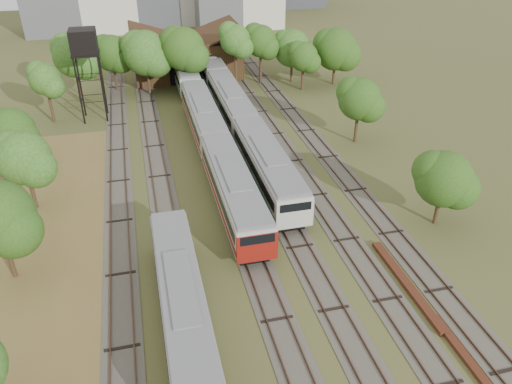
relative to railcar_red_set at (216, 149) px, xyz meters
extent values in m
plane|color=#475123|center=(2.00, -25.73, -2.04)|extent=(240.00, 240.00, 0.00)
cube|color=brown|center=(-16.00, -17.73, -2.02)|extent=(14.00, 60.00, 0.04)
cube|color=#4C473D|center=(-10.00, -0.73, -2.01)|extent=(2.60, 80.00, 0.06)
cube|color=#472D1E|center=(-10.72, -0.73, -1.92)|extent=(0.08, 80.00, 0.14)
cube|color=#472D1E|center=(-9.28, -0.73, -1.92)|extent=(0.08, 80.00, 0.14)
cube|color=#4C473D|center=(-6.00, -0.73, -2.01)|extent=(2.60, 80.00, 0.06)
cube|color=#472D1E|center=(-6.72, -0.73, -1.92)|extent=(0.08, 80.00, 0.14)
cube|color=#472D1E|center=(-5.28, -0.73, -1.92)|extent=(0.08, 80.00, 0.14)
cube|color=#4C473D|center=(0.00, -0.73, -2.01)|extent=(2.60, 80.00, 0.06)
cube|color=#472D1E|center=(-0.72, -0.73, -1.92)|extent=(0.08, 80.00, 0.14)
cube|color=#472D1E|center=(0.72, -0.73, -1.92)|extent=(0.08, 80.00, 0.14)
cube|color=#4C473D|center=(4.00, -0.73, -2.01)|extent=(2.60, 80.00, 0.06)
cube|color=#472D1E|center=(3.28, -0.73, -1.92)|extent=(0.08, 80.00, 0.14)
cube|color=#472D1E|center=(4.72, -0.73, -1.92)|extent=(0.08, 80.00, 0.14)
cube|color=#4C473D|center=(8.00, -0.73, -2.01)|extent=(2.60, 80.00, 0.06)
cube|color=#472D1E|center=(7.28, -0.73, -1.92)|extent=(0.08, 80.00, 0.14)
cube|color=#472D1E|center=(8.72, -0.73, -1.92)|extent=(0.08, 80.00, 0.14)
cube|color=#4C473D|center=(12.00, -0.73, -2.01)|extent=(2.60, 80.00, 0.06)
cube|color=#472D1E|center=(11.28, -0.73, -1.92)|extent=(0.08, 80.00, 0.14)
cube|color=#472D1E|center=(12.72, -0.73, -1.92)|extent=(0.08, 80.00, 0.14)
cube|color=black|center=(0.00, -8.69, -1.62)|extent=(2.32, 15.64, 0.85)
cube|color=beige|center=(0.00, -8.69, 0.12)|extent=(3.06, 17.00, 2.64)
cube|color=black|center=(0.00, -8.69, 0.44)|extent=(3.12, 15.64, 0.90)
cube|color=slate|center=(0.00, -8.69, 1.63)|extent=(2.82, 16.66, 0.38)
cube|color=maroon|center=(0.00, -8.69, -0.62)|extent=(3.12, 16.66, 0.48)
cube|color=maroon|center=(0.00, -17.14, -0.01)|extent=(3.10, 0.25, 2.38)
cube|color=black|center=(0.00, 8.81, -1.62)|extent=(2.32, 15.64, 0.85)
cube|color=beige|center=(0.00, 8.81, 0.12)|extent=(3.06, 17.00, 2.64)
cube|color=black|center=(0.00, 8.81, 0.44)|extent=(3.12, 15.64, 0.90)
cube|color=slate|center=(0.00, 8.81, 1.63)|extent=(2.82, 16.66, 0.38)
cube|color=maroon|center=(0.00, 8.81, -0.62)|extent=(3.12, 16.66, 0.48)
cube|color=black|center=(4.00, -5.23, -1.62)|extent=(2.35, 15.64, 0.86)
cube|color=beige|center=(4.00, -5.23, 0.15)|extent=(3.10, 17.00, 2.67)
cube|color=black|center=(4.00, -5.23, 0.47)|extent=(3.16, 15.64, 0.91)
cube|color=slate|center=(4.00, -5.23, 1.68)|extent=(2.85, 16.66, 0.39)
cube|color=#196434|center=(4.00, -5.23, -0.60)|extent=(3.16, 16.66, 0.48)
cube|color=beige|center=(4.00, -13.68, 0.02)|extent=(3.14, 0.25, 2.41)
cube|color=black|center=(4.00, 12.27, -1.62)|extent=(2.35, 15.64, 0.86)
cube|color=beige|center=(4.00, 12.27, 0.15)|extent=(3.10, 17.00, 2.67)
cube|color=black|center=(4.00, 12.27, 0.47)|extent=(3.16, 15.64, 0.91)
cube|color=slate|center=(4.00, 12.27, 1.68)|extent=(2.85, 16.66, 0.39)
cube|color=#196434|center=(4.00, 12.27, -0.60)|extent=(3.16, 16.66, 0.48)
cube|color=black|center=(4.00, 29.77, -1.62)|extent=(2.35, 15.64, 0.86)
cube|color=beige|center=(4.00, 29.77, 0.15)|extent=(3.10, 17.00, 2.67)
cube|color=black|center=(4.00, 29.77, 0.47)|extent=(3.16, 15.64, 0.91)
cube|color=slate|center=(4.00, 29.77, 1.68)|extent=(2.85, 16.66, 0.39)
cube|color=#196434|center=(4.00, 29.77, -0.60)|extent=(3.16, 16.66, 0.48)
cube|color=black|center=(0.00, 27.31, -1.65)|extent=(2.19, 14.72, 0.80)
cube|color=beige|center=(0.00, 27.31, 0.00)|extent=(2.89, 16.00, 2.49)
cube|color=black|center=(0.00, 27.31, 0.30)|extent=(2.95, 14.72, 0.85)
cube|color=slate|center=(0.00, 27.31, 1.42)|extent=(2.66, 15.68, 0.36)
cube|color=#196434|center=(0.00, 27.31, -0.70)|extent=(2.95, 15.68, 0.45)
cube|color=beige|center=(0.00, 19.36, -0.13)|extent=(2.93, 0.25, 2.24)
cube|color=black|center=(-6.00, -21.73, -1.67)|extent=(2.08, 16.56, 0.76)
cube|color=gray|center=(-6.00, -21.73, -0.10)|extent=(2.75, 18.00, 2.37)
cube|color=black|center=(-6.00, -21.73, 0.18)|extent=(2.81, 16.56, 0.81)
cube|color=slate|center=(-6.00, -21.73, 1.25)|extent=(2.53, 17.64, 0.34)
cylinder|color=black|center=(-13.87, 15.29, 2.01)|extent=(0.20, 0.20, 8.11)
cylinder|color=black|center=(-11.13, 15.29, 2.01)|extent=(0.20, 0.20, 8.11)
cylinder|color=black|center=(-13.87, 18.02, 2.01)|extent=(0.20, 0.20, 8.11)
cylinder|color=black|center=(-11.13, 18.02, 2.01)|extent=(0.20, 0.20, 8.11)
cube|color=black|center=(-12.50, 16.65, 6.16)|extent=(3.19, 3.19, 0.20)
cube|color=black|center=(-12.50, 16.65, 7.63)|extent=(3.04, 3.04, 2.74)
cube|color=#542918|center=(10.00, -21.51, -1.88)|extent=(0.66, 9.92, 0.33)
cube|color=#542918|center=(10.20, -29.26, -1.90)|extent=(0.55, 8.76, 0.28)
cube|color=#382014|center=(1.00, 32.27, 0.71)|extent=(16.00, 11.00, 5.50)
cube|color=#382014|center=(-3.00, 32.27, 4.06)|extent=(8.45, 11.55, 2.96)
cube|color=#382014|center=(5.00, 32.27, 4.06)|extent=(8.45, 11.55, 2.96)
cube|color=black|center=(1.00, 26.82, 0.16)|extent=(6.40, 0.15, 4.12)
cylinder|color=#382616|center=(-17.55, -13.60, 0.01)|extent=(0.36, 0.36, 4.11)
cylinder|color=#382616|center=(-17.23, -3.89, -0.09)|extent=(0.36, 0.36, 3.92)
sphere|color=#2A5015|center=(-17.23, -3.89, 2.94)|extent=(4.66, 4.66, 4.66)
cylinder|color=#382616|center=(-19.66, 4.28, -0.39)|extent=(0.36, 0.36, 3.32)
sphere|color=#2A5015|center=(-19.66, 4.28, 2.18)|extent=(4.67, 4.67, 4.67)
cylinder|color=#382616|center=(-17.59, 16.67, 0.12)|extent=(0.36, 0.36, 4.32)
sphere|color=#2A5015|center=(-17.59, 16.67, 3.45)|extent=(3.85, 3.85, 3.85)
cylinder|color=#382616|center=(-14.52, 23.64, 0.40)|extent=(0.36, 0.36, 4.89)
sphere|color=#2A5015|center=(-14.52, 23.64, 4.18)|extent=(5.66, 5.66, 5.66)
cylinder|color=#382616|center=(-9.88, 27.21, 0.04)|extent=(0.36, 0.36, 4.17)
sphere|color=#2A5015|center=(-9.88, 27.21, 3.27)|extent=(5.07, 5.07, 5.07)
cylinder|color=#382616|center=(-5.35, 24.29, 0.23)|extent=(0.36, 0.36, 4.55)
sphere|color=#2A5015|center=(-5.35, 24.29, 3.75)|extent=(6.13, 6.13, 6.13)
cylinder|color=#382616|center=(-0.32, 22.75, 0.49)|extent=(0.36, 0.36, 5.06)
sphere|color=#2A5015|center=(-0.32, 22.75, 4.40)|extent=(5.83, 5.83, 5.83)
cylinder|color=#382616|center=(7.23, 24.45, 0.63)|extent=(0.36, 0.36, 5.36)
sphere|color=#2A5015|center=(7.23, 24.45, 4.77)|extent=(4.33, 4.33, 4.33)
cylinder|color=#382616|center=(11.12, 25.11, 0.42)|extent=(0.36, 0.36, 4.93)
sphere|color=#2A5015|center=(11.12, 25.11, 4.23)|extent=(4.58, 4.58, 4.58)
cylinder|color=#382616|center=(15.88, 24.87, -0.10)|extent=(0.36, 0.36, 3.89)
sphere|color=#2A5015|center=(15.88, 24.87, 2.91)|extent=(5.45, 5.45, 5.45)
cylinder|color=#382616|center=(21.62, 22.19, -0.02)|extent=(0.36, 0.36, 4.05)
sphere|color=#2A5015|center=(21.62, 22.19, 3.12)|extent=(6.06, 6.06, 6.06)
cylinder|color=#382616|center=(16.32, -14.79, -0.35)|extent=(0.36, 0.36, 3.40)
sphere|color=#2A5015|center=(16.32, -14.79, 2.28)|extent=(4.70, 4.70, 4.70)
cylinder|color=#382616|center=(16.42, 2.28, -0.04)|extent=(0.36, 0.36, 4.02)
sphere|color=#2A5015|center=(16.42, 2.28, 3.07)|extent=(4.67, 4.67, 4.67)
cylinder|color=#382616|center=(16.26, 20.84, -0.16)|extent=(0.36, 0.36, 3.77)
sphere|color=#2A5015|center=(16.26, 20.84, 2.76)|extent=(4.11, 4.11, 4.11)
camera|label=1|loc=(-7.18, -45.59, 22.10)|focal=35.00mm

